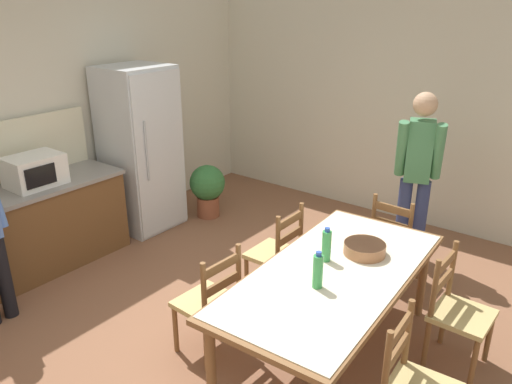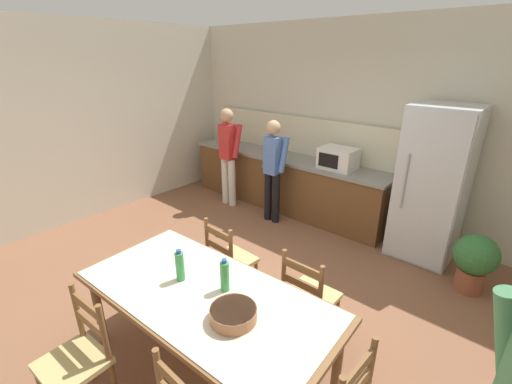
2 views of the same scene
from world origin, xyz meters
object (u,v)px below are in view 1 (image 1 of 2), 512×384
object	(u,v)px
bottle_near_centre	(318,271)
chair_side_far_right	(277,254)
bottle_off_centre	(326,245)
potted_plant	(207,187)
serving_bowl	(365,248)
chair_side_near_right	(457,312)
person_by_table	(417,170)
refrigerator	(141,149)
chair_head_end	(395,240)
dining_table	(334,279)
chair_side_far_left	(210,303)
microwave	(35,171)

from	to	relation	value
bottle_near_centre	chair_side_far_right	bearing A→B (deg)	49.95
bottle_off_centre	potted_plant	distance (m)	2.79
serving_bowl	chair_side_far_right	distance (m)	0.94
bottle_off_centre	chair_side_near_right	world-z (taller)	bottle_off_centre
bottle_off_centre	person_by_table	size ratio (longest dim) A/B	0.15
refrigerator	bottle_off_centre	xyz separation A→B (m)	(-0.65, -2.85, -0.07)
chair_head_end	chair_side_far_right	size ratio (longest dim) A/B	1.00
chair_side_near_right	potted_plant	size ratio (longest dim) A/B	1.36
chair_head_end	chair_side_near_right	bearing A→B (deg)	137.84
chair_side_far_right	dining_table	bearing A→B (deg)	61.79
chair_head_end	chair_side_near_right	world-z (taller)	same
dining_table	bottle_off_centre	distance (m)	0.25
bottle_off_centre	potted_plant	bearing A→B (deg)	61.84
bottle_near_centre	chair_head_end	world-z (taller)	bottle_near_centre
serving_bowl	bottle_off_centre	bearing A→B (deg)	145.61
chair_head_end	potted_plant	distance (m)	2.48
chair_head_end	person_by_table	size ratio (longest dim) A/B	0.52
chair_side_far_right	chair_side_near_right	world-z (taller)	same
bottle_off_centre	serving_bowl	bearing A→B (deg)	-34.39
chair_side_near_right	person_by_table	world-z (taller)	person_by_table
dining_table	person_by_table	size ratio (longest dim) A/B	1.20
bottle_near_centre	bottle_off_centre	distance (m)	0.38
chair_head_end	refrigerator	bearing A→B (deg)	13.91
bottle_near_centre	chair_side_far_right	xyz separation A→B (m)	(0.69, 0.82, -0.44)
chair_side_near_right	chair_side_far_left	bearing A→B (deg)	125.07
chair_side_far_left	chair_side_near_right	bearing A→B (deg)	126.48
serving_bowl	potted_plant	size ratio (longest dim) A/B	0.48
dining_table	serving_bowl	size ratio (longest dim) A/B	6.63
chair_side_far_right	chair_side_near_right	xyz separation A→B (m)	(0.08, -1.56, 0.00)
chair_head_end	chair_side_near_right	xyz separation A→B (m)	(-0.82, -0.83, 0.00)
microwave	dining_table	world-z (taller)	microwave
person_by_table	microwave	bearing A→B (deg)	-69.59
bottle_off_centre	refrigerator	bearing A→B (deg)	77.09
microwave	person_by_table	xyz separation A→B (m)	(2.41, -2.87, -0.05)
refrigerator	chair_side_far_left	bearing A→B (deg)	-119.59
microwave	chair_side_far_right	size ratio (longest dim) A/B	0.55
microwave	serving_bowl	world-z (taller)	microwave
bottle_off_centre	chair_side_far_left	size ratio (longest dim) A/B	0.30
chair_side_far_right	chair_side_far_left	xyz separation A→B (m)	(-0.94, -0.04, 0.00)
chair_side_far_right	person_by_table	world-z (taller)	person_by_table
chair_side_far_left	chair_side_far_right	bearing A→B (deg)	-174.51
serving_bowl	chair_side_near_right	distance (m)	0.80
chair_head_end	chair_side_far_left	size ratio (longest dim) A/B	1.00
refrigerator	person_by_table	xyz separation A→B (m)	(1.13, -2.85, 0.04)
microwave	dining_table	xyz separation A→B (m)	(0.53, -2.99, -0.35)
chair_side_far_right	potted_plant	world-z (taller)	chair_side_far_right
chair_head_end	person_by_table	bearing A→B (deg)	-81.11
serving_bowl	person_by_table	size ratio (longest dim) A/B	0.18
bottle_near_centre	potted_plant	size ratio (longest dim) A/B	0.40
person_by_table	chair_side_far_left	bearing A→B (deg)	-34.52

